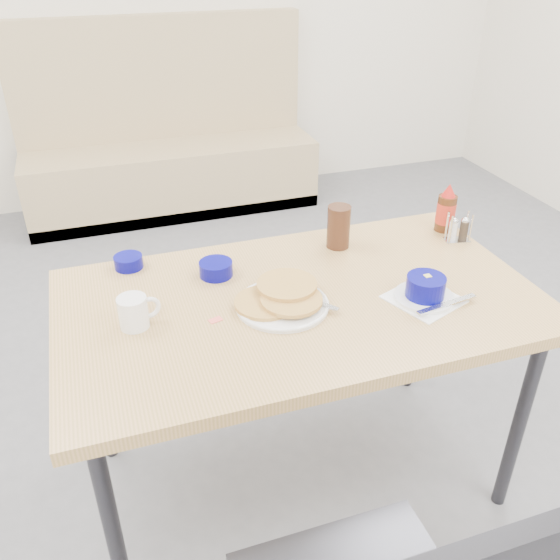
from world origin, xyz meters
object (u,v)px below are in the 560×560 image
object	(u,v)px
creamer_bowl	(129,262)
grits_setting	(425,290)
pancake_plate	(282,300)
amber_tumbler	(339,227)
coffee_mug	(135,312)
syrup_bottle	(446,210)
booth_bench	(170,157)
dining_table	(300,315)
butter_bowl	(216,269)
condiment_caddy	(458,231)

from	to	relation	value
creamer_bowl	grits_setting	bearing A→B (deg)	-30.43
pancake_plate	grits_setting	bearing A→B (deg)	-14.35
creamer_bowl	amber_tumbler	world-z (taller)	amber_tumbler
coffee_mug	syrup_bottle	size ratio (longest dim) A/B	0.67
grits_setting	amber_tumbler	xyz separation A→B (m)	(-0.11, 0.39, 0.04)
booth_bench	dining_table	world-z (taller)	booth_bench
creamer_bowl	butter_bowl	world-z (taller)	butter_bowl
booth_bench	pancake_plate	bearing A→B (deg)	-91.47
grits_setting	syrup_bottle	world-z (taller)	syrup_bottle
grits_setting	amber_tumbler	distance (m)	0.41
booth_bench	coffee_mug	bearing A→B (deg)	-100.61
coffee_mug	grits_setting	xyz separation A→B (m)	(0.81, -0.13, -0.01)
butter_bowl	condiment_caddy	world-z (taller)	condiment_caddy
butter_bowl	creamer_bowl	bearing A→B (deg)	151.61
syrup_bottle	creamer_bowl	bearing A→B (deg)	175.73
dining_table	creamer_bowl	world-z (taller)	creamer_bowl
coffee_mug	creamer_bowl	size ratio (longest dim) A/B	1.30
butter_bowl	pancake_plate	bearing A→B (deg)	-58.53
coffee_mug	creamer_bowl	xyz separation A→B (m)	(0.02, 0.33, -0.03)
booth_bench	pancake_plate	size ratio (longest dim) A/B	6.81
condiment_caddy	syrup_bottle	size ratio (longest dim) A/B	0.58
creamer_bowl	condiment_caddy	bearing A→B (deg)	-8.76
booth_bench	creamer_bowl	bearing A→B (deg)	-101.76
butter_bowl	coffee_mug	bearing A→B (deg)	-143.91
grits_setting	syrup_bottle	bearing A→B (deg)	51.81
pancake_plate	butter_bowl	bearing A→B (deg)	121.47
dining_table	grits_setting	xyz separation A→B (m)	(0.34, -0.13, 0.09)
coffee_mug	creamer_bowl	bearing A→B (deg)	87.19
amber_tumbler	grits_setting	bearing A→B (deg)	-74.78
coffee_mug	amber_tumbler	bearing A→B (deg)	19.90
coffee_mug	condiment_caddy	distance (m)	1.13
pancake_plate	condiment_caddy	bearing A→B (deg)	15.41
amber_tumbler	syrup_bottle	xyz separation A→B (m)	(0.41, -0.00, 0.00)
butter_bowl	syrup_bottle	size ratio (longest dim) A/B	0.59
butter_bowl	condiment_caddy	bearing A→B (deg)	-2.21
grits_setting	coffee_mug	bearing A→B (deg)	170.58
booth_bench	condiment_caddy	xyz separation A→B (m)	(0.64, -2.36, 0.45)
creamer_bowl	condiment_caddy	distance (m)	1.11
amber_tumbler	butter_bowl	bearing A→B (deg)	-172.25
coffee_mug	butter_bowl	xyz separation A→B (m)	(0.27, 0.20, -0.02)
butter_bowl	syrup_bottle	bearing A→B (deg)	3.69
butter_bowl	amber_tumbler	distance (m)	0.44
coffee_mug	grits_setting	bearing A→B (deg)	-9.42
grits_setting	booth_bench	bearing A→B (deg)	97.23
syrup_bottle	butter_bowl	bearing A→B (deg)	-176.31
booth_bench	creamer_bowl	distance (m)	2.28
amber_tumbler	syrup_bottle	distance (m)	0.41
pancake_plate	condiment_caddy	size ratio (longest dim) A/B	2.74
dining_table	coffee_mug	world-z (taller)	coffee_mug
booth_bench	amber_tumbler	size ratio (longest dim) A/B	13.04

